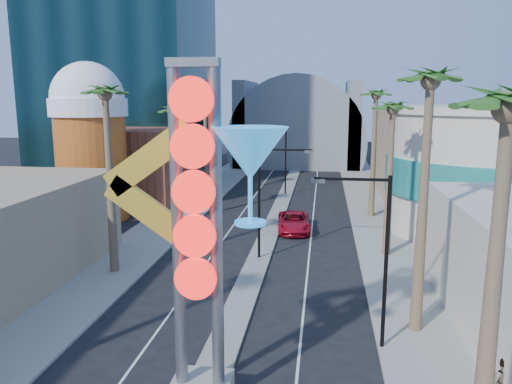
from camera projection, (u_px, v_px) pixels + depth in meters
name	position (u px, v px, depth m)	size (l,w,h in m)	color
sidewalk_west	(186.00, 209.00, 51.18)	(5.00, 100.00, 0.15)	gray
sidewalk_east	(375.00, 214.00, 48.66)	(5.00, 100.00, 0.15)	gray
median	(281.00, 205.00, 52.84)	(1.60, 84.00, 0.15)	gray
brick_filler_west	(135.00, 166.00, 54.23)	(10.00, 10.00, 8.00)	brown
filler_east	(422.00, 151.00, 59.54)	(10.00, 20.00, 10.00)	#9C7D64
beer_mug	(90.00, 136.00, 45.86)	(7.00, 7.00, 14.50)	#AF4D17
turquoise_building	(488.00, 171.00, 41.71)	(16.60, 16.60, 10.60)	beige
canopy	(298.00, 139.00, 85.16)	(22.00, 16.00, 22.00)	slate
neon_sign	(219.00, 213.00, 17.27)	(6.53, 2.60, 12.55)	gray
streetlight_0	(267.00, 192.00, 34.35)	(3.79, 0.25, 8.00)	black
streetlight_1	(281.00, 154.00, 57.86)	(3.79, 0.25, 8.00)	black
streetlight_2	(376.00, 247.00, 21.86)	(3.45, 0.25, 8.00)	black
palm_1	(106.00, 105.00, 30.62)	(2.40, 2.40, 12.70)	brown
palm_2	(174.00, 118.00, 44.50)	(2.40, 2.40, 11.20)	brown
palm_3	(205.00, 114.00, 56.18)	(2.40, 2.40, 11.20)	brown
palm_4	(507.00, 132.00, 12.74)	(2.40, 2.40, 12.20)	brown
palm_5	(430.00, 97.00, 22.31)	(2.40, 2.40, 13.20)	brown
palm_6	(393.00, 117.00, 34.24)	(2.40, 2.40, 11.70)	brown
palm_7	(376.00, 103.00, 45.76)	(2.40, 2.40, 12.70)	brown
red_pickup	(294.00, 222.00, 42.64)	(2.68, 5.81, 1.62)	#B80E26
pedestrian_b	(502.00, 381.00, 18.28)	(0.86, 0.67, 1.77)	gray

